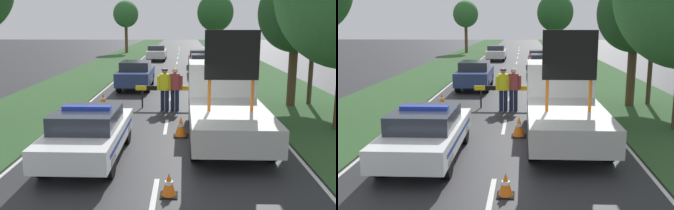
{
  "view_description": "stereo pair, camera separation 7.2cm",
  "coord_description": "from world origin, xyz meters",
  "views": [
    {
      "loc": [
        0.6,
        -11.08,
        3.6
      ],
      "look_at": [
        0.13,
        0.96,
        1.1
      ],
      "focal_mm": 42.0,
      "sensor_mm": 36.0,
      "label": 1
    },
    {
      "loc": [
        0.67,
        -11.07,
        3.6
      ],
      "look_at": [
        0.13,
        0.96,
        1.1
      ],
      "focal_mm": 42.0,
      "sensor_mm": 36.0,
      "label": 2
    }
  ],
  "objects": [
    {
      "name": "traffic_cone_behind_barrier",
      "position": [
        1.47,
        6.73,
        0.24
      ],
      "size": [
        0.35,
        0.35,
        0.49
      ],
      "color": "black",
      "rests_on": "ground"
    },
    {
      "name": "utility_pole",
      "position": [
        6.31,
        6.68,
        4.31
      ],
      "size": [
        1.2,
        0.2,
        8.4
      ],
      "color": "#473828",
      "rests_on": "ground"
    },
    {
      "name": "traffic_cone_centre_front",
      "position": [
        0.31,
        -3.28,
        0.26
      ],
      "size": [
        0.37,
        0.37,
        0.52
      ],
      "color": "black",
      "rests_on": "ground"
    },
    {
      "name": "roadside_tree_far_left",
      "position": [
        -6.52,
        38.24,
        4.73
      ],
      "size": [
        3.09,
        3.09,
        6.4
      ],
      "color": "#4C3823",
      "rests_on": "ground"
    },
    {
      "name": "work_truck",
      "position": [
        1.94,
        1.51,
        1.11
      ],
      "size": [
        2.25,
        6.19,
        3.44
      ],
      "rotation": [
        0.0,
        0.0,
        3.11
      ],
      "color": "white",
      "rests_on": "ground"
    },
    {
      "name": "queued_car_wagon_maroon",
      "position": [
        1.95,
        22.31,
        0.74
      ],
      "size": [
        1.81,
        4.0,
        1.41
      ],
      "rotation": [
        0.0,
        0.0,
        3.14
      ],
      "color": "maroon",
      "rests_on": "ground"
    },
    {
      "name": "queued_car_suv_grey",
      "position": [
        1.95,
        16.8,
        0.78
      ],
      "size": [
        1.78,
        4.44,
        1.51
      ],
      "rotation": [
        0.0,
        0.0,
        3.14
      ],
      "color": "slate",
      "rests_on": "ground"
    },
    {
      "name": "traffic_cone_lane_edge",
      "position": [
        -2.97,
        6.01,
        0.29
      ],
      "size": [
        0.42,
        0.42,
        0.58
      ],
      "color": "black",
      "rests_on": "ground"
    },
    {
      "name": "ground_plane",
      "position": [
        0.0,
        0.0,
        0.0
      ],
      "size": [
        160.0,
        160.0,
        0.0
      ],
      "primitive_type": "plane",
      "color": "#28282B"
    },
    {
      "name": "police_car",
      "position": [
        -1.94,
        -0.96,
        0.73
      ],
      "size": [
        1.83,
        4.57,
        1.48
      ],
      "rotation": [
        0.0,
        0.0,
        -0.01
      ],
      "color": "white",
      "rests_on": "ground"
    },
    {
      "name": "roadside_tree_mid_left",
      "position": [
        5.4,
        6.34,
        4.03
      ],
      "size": [
        3.22,
        3.22,
        5.75
      ],
      "color": "#4C3823",
      "rests_on": "ground"
    },
    {
      "name": "queued_car_van_white",
      "position": [
        -2.07,
        28.37,
        0.77
      ],
      "size": [
        1.84,
        4.48,
        1.48
      ],
      "rotation": [
        0.0,
        0.0,
        3.14
      ],
      "color": "silver",
      "rests_on": "ground"
    },
    {
      "name": "roadside_tree_near_right",
      "position": [
        4.55,
        39.41,
        4.97
      ],
      "size": [
        4.51,
        4.51,
        7.35
      ],
      "color": "#4C3823",
      "rests_on": "ground"
    },
    {
      "name": "traffic_cone_near_police",
      "position": [
        1.53,
        5.78,
        0.27
      ],
      "size": [
        0.4,
        0.4,
        0.56
      ],
      "color": "black",
      "rests_on": "ground"
    },
    {
      "name": "grass_verge_right",
      "position": [
        6.06,
        20.0,
        0.01
      ],
      "size": [
        4.38,
        120.0,
        0.03
      ],
      "color": "#2D5128",
      "rests_on": "ground"
    },
    {
      "name": "lane_markings",
      "position": [
        0.0,
        18.03,
        0.0
      ],
      "size": [
        7.65,
        68.64,
        0.01
      ],
      "color": "silver",
      "rests_on": "ground"
    },
    {
      "name": "pedestrian_civilian",
      "position": [
        0.25,
        5.08,
        1.06
      ],
      "size": [
        0.65,
        0.41,
        1.81
      ],
      "rotation": [
        0.0,
        0.0,
        0.51
      ],
      "color": "#191E38",
      "rests_on": "ground"
    },
    {
      "name": "road_barrier",
      "position": [
        -0.04,
        5.65,
        0.8
      ],
      "size": [
        2.83,
        0.08,
        0.97
      ],
      "rotation": [
        0.0,
        0.0,
        0.11
      ],
      "color": "black",
      "rests_on": "ground"
    },
    {
      "name": "queued_car_hatch_blue",
      "position": [
        -2.07,
        10.9,
        0.8
      ],
      "size": [
        1.79,
        4.44,
        1.54
      ],
      "rotation": [
        0.0,
        0.0,
        3.14
      ],
      "color": "navy",
      "rests_on": "ground"
    },
    {
      "name": "grass_verge_left",
      "position": [
        -6.06,
        20.0,
        0.01
      ],
      "size": [
        4.38,
        120.0,
        0.03
      ],
      "color": "#2D5128",
      "rests_on": "ground"
    },
    {
      "name": "police_officer",
      "position": [
        -0.17,
        5.05,
        1.06
      ],
      "size": [
        0.64,
        0.41,
        1.79
      ],
      "rotation": [
        0.0,
        0.0,
        2.76
      ],
      "color": "#191E38",
      "rests_on": "ground"
    },
    {
      "name": "traffic_cone_near_truck",
      "position": [
        0.53,
        1.25,
        0.33
      ],
      "size": [
        0.48,
        0.48,
        0.66
      ],
      "color": "black",
      "rests_on": "ground"
    }
  ]
}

